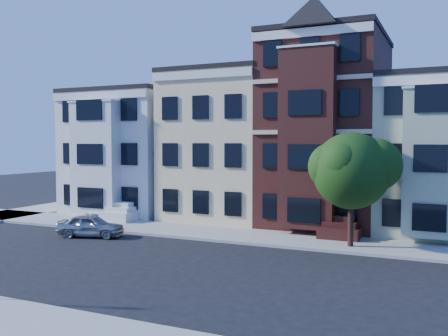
% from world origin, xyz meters
% --- Properties ---
extents(ground, '(120.00, 120.00, 0.00)m').
position_xyz_m(ground, '(0.00, 0.00, 0.00)').
color(ground, black).
extents(far_sidewalk, '(60.00, 4.00, 0.15)m').
position_xyz_m(far_sidewalk, '(0.00, 8.00, 0.07)').
color(far_sidewalk, '#9E9B93').
rests_on(far_sidewalk, ground).
extents(house_white, '(8.00, 9.00, 9.00)m').
position_xyz_m(house_white, '(-15.00, 14.50, 4.50)').
color(house_white, silver).
rests_on(house_white, ground).
extents(house_yellow, '(7.00, 9.00, 10.00)m').
position_xyz_m(house_yellow, '(-7.00, 14.50, 5.00)').
color(house_yellow, beige).
rests_on(house_yellow, ground).
extents(house_brown, '(7.00, 9.00, 12.00)m').
position_xyz_m(house_brown, '(0.00, 14.50, 6.00)').
color(house_brown, '#371511').
rests_on(house_brown, ground).
extents(house_green, '(6.00, 9.00, 9.00)m').
position_xyz_m(house_green, '(6.50, 14.50, 4.50)').
color(house_green, '#9FAF93').
rests_on(house_green, ground).
extents(street_tree, '(7.19, 7.19, 7.13)m').
position_xyz_m(street_tree, '(2.90, 7.30, 3.71)').
color(street_tree, '#204913').
rests_on(street_tree, far_sidewalk).
extents(parked_car, '(4.03, 2.49, 1.28)m').
position_xyz_m(parked_car, '(-11.21, 4.42, 0.64)').
color(parked_car, '#9D9FA5').
rests_on(parked_car, ground).
extents(fire_hydrant, '(0.26, 0.26, 0.70)m').
position_xyz_m(fire_hydrant, '(-12.69, 6.30, 0.50)').
color(fire_hydrant, silver).
rests_on(fire_hydrant, far_sidewalk).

